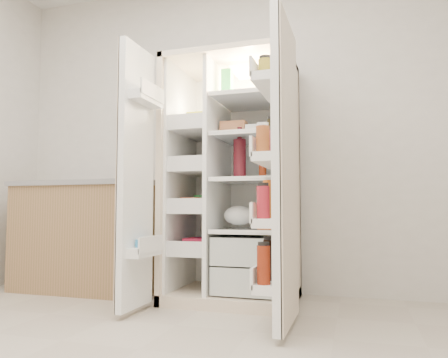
% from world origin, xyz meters
% --- Properties ---
extents(wall_back, '(4.00, 0.02, 2.70)m').
position_xyz_m(wall_back, '(0.00, 2.00, 1.35)').
color(wall_back, silver).
rests_on(wall_back, floor).
extents(refrigerator, '(0.92, 0.70, 1.80)m').
position_xyz_m(refrigerator, '(0.15, 1.65, 0.75)').
color(refrigerator, beige).
rests_on(refrigerator, floor).
extents(freezer_door, '(0.15, 0.40, 1.72)m').
position_xyz_m(freezer_door, '(-0.36, 1.05, 0.89)').
color(freezer_door, white).
rests_on(freezer_door, floor).
extents(fridge_door, '(0.17, 0.58, 1.72)m').
position_xyz_m(fridge_door, '(0.62, 0.96, 0.87)').
color(fridge_door, white).
rests_on(fridge_door, floor).
extents(kitchen_counter, '(1.24, 0.66, 0.90)m').
position_xyz_m(kitchen_counter, '(-1.12, 1.66, 0.45)').
color(kitchen_counter, '#9A724D').
rests_on(kitchen_counter, floor).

